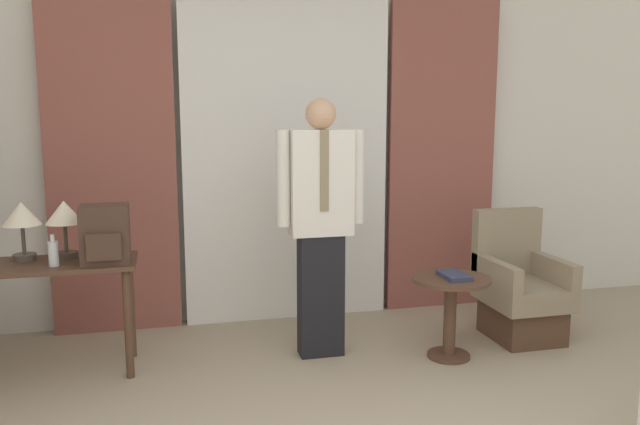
# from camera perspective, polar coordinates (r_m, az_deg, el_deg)

# --- Properties ---
(wall_back) EXTENTS (10.00, 0.06, 2.70)m
(wall_back) POSITION_cam_1_polar(r_m,az_deg,el_deg) (5.08, -3.31, 5.62)
(wall_back) COLOR silver
(wall_back) RESTS_ON ground_plane
(curtain_sheer_center) EXTENTS (1.63, 0.06, 2.58)m
(curtain_sheer_center) POSITION_cam_1_polar(r_m,az_deg,el_deg) (4.96, -3.03, 4.85)
(curtain_sheer_center) COLOR white
(curtain_sheer_center) RESTS_ON ground_plane
(curtain_drape_left) EXTENTS (0.94, 0.06, 2.58)m
(curtain_drape_left) POSITION_cam_1_polar(r_m,az_deg,el_deg) (4.88, -18.52, 4.33)
(curtain_drape_left) COLOR brown
(curtain_drape_left) RESTS_ON ground_plane
(curtain_drape_right) EXTENTS (0.94, 0.06, 2.58)m
(curtain_drape_right) POSITION_cam_1_polar(r_m,az_deg,el_deg) (5.37, 11.05, 5.01)
(curtain_drape_right) COLOR brown
(curtain_drape_right) RESTS_ON ground_plane
(desk) EXTENTS (1.12, 0.48, 0.73)m
(desk) POSITION_cam_1_polar(r_m,az_deg,el_deg) (4.29, -23.88, -5.86)
(desk) COLOR #4C3323
(desk) RESTS_ON ground_plane
(table_lamp_left) EXTENTS (0.23, 0.23, 0.37)m
(table_lamp_left) POSITION_cam_1_polar(r_m,az_deg,el_deg) (4.34, -25.61, -0.45)
(table_lamp_left) COLOR #4C4238
(table_lamp_left) RESTS_ON desk
(table_lamp_right) EXTENTS (0.23, 0.23, 0.37)m
(table_lamp_right) POSITION_cam_1_polar(r_m,az_deg,el_deg) (4.29, -22.34, -0.33)
(table_lamp_right) COLOR #4C4238
(table_lamp_right) RESTS_ON desk
(bottle_near_edge) EXTENTS (0.06, 0.06, 0.20)m
(bottle_near_edge) POSITION_cam_1_polar(r_m,az_deg,el_deg) (4.13, -23.20, -3.43)
(bottle_near_edge) COLOR silver
(bottle_near_edge) RESTS_ON desk
(backpack) EXTENTS (0.29, 0.24, 0.37)m
(backpack) POSITION_cam_1_polar(r_m,az_deg,el_deg) (4.06, -19.05, -1.94)
(backpack) COLOR #422D23
(backpack) RESTS_ON desk
(person) EXTENTS (0.60, 0.21, 1.75)m
(person) POSITION_cam_1_polar(r_m,az_deg,el_deg) (4.18, 0.07, -0.47)
(person) COLOR black
(person) RESTS_ON ground_plane
(armchair) EXTENTS (0.54, 0.61, 0.94)m
(armchair) POSITION_cam_1_polar(r_m,az_deg,el_deg) (4.89, 17.78, -6.97)
(armchair) COLOR #4C3323
(armchair) RESTS_ON ground_plane
(side_table) EXTENTS (0.53, 0.53, 0.56)m
(side_table) POSITION_cam_1_polar(r_m,az_deg,el_deg) (4.35, 11.83, -8.15)
(side_table) COLOR #4C3323
(side_table) RESTS_ON ground_plane
(book) EXTENTS (0.16, 0.25, 0.03)m
(book) POSITION_cam_1_polar(r_m,az_deg,el_deg) (4.29, 12.18, -5.66)
(book) COLOR #2D334C
(book) RESTS_ON side_table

